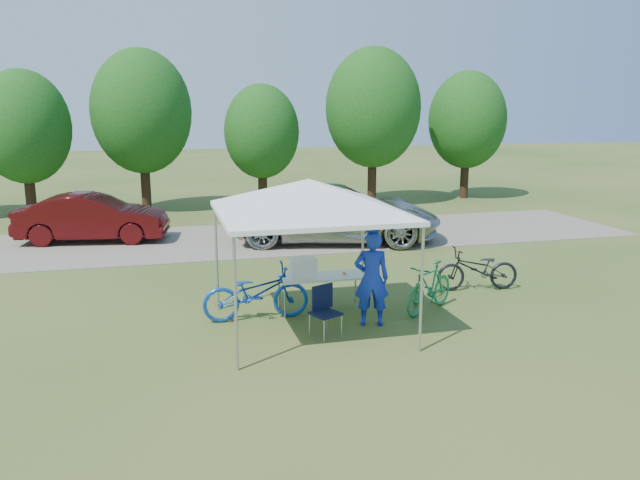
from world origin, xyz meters
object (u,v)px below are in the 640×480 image
object	(u,v)px
cyclist	(372,279)
bike_green	(429,287)
folding_table	(321,278)
bike_dark	(478,269)
folding_chair	(324,306)
minivan	(337,212)
bike_blue	(256,293)
sedan	(93,218)
cooler	(303,267)

from	to	relation	value
cyclist	bike_green	world-z (taller)	cyclist
folding_table	cyclist	xyz separation A→B (m)	(0.66, -1.09, 0.23)
bike_dark	folding_table	bearing A→B (deg)	-75.52
folding_table	bike_green	xyz separation A→B (m)	(2.02, -0.64, -0.16)
folding_chair	minivan	xyz separation A→B (m)	(2.41, 7.50, 0.35)
folding_chair	bike_blue	bearing A→B (deg)	108.57
bike_blue	bike_green	bearing A→B (deg)	-96.02
bike_blue	minivan	bearing A→B (deg)	-27.80
folding_chair	sedan	bearing A→B (deg)	92.05
bike_blue	sedan	world-z (taller)	sedan
folding_table	bike_blue	size ratio (longest dim) A/B	0.85
sedan	folding_table	bearing A→B (deg)	-139.11
folding_table	cooler	distance (m)	0.44
bike_dark	folding_chair	bearing A→B (deg)	-57.95
bike_dark	minivan	bearing A→B (deg)	-157.07
cooler	bike_blue	xyz separation A→B (m)	(-0.97, -0.26, -0.36)
bike_blue	bike_green	world-z (taller)	bike_blue
folding_table	sedan	distance (m)	9.27
folding_table	folding_chair	size ratio (longest dim) A/B	1.92
bike_green	minivan	xyz separation A→B (m)	(0.08, 6.79, 0.38)
bike_green	sedan	xyz separation A→B (m)	(-6.97, 8.47, 0.24)
cyclist	minivan	xyz separation A→B (m)	(1.44, 7.24, -0.02)
minivan	bike_dark	bearing A→B (deg)	-150.59
bike_green	bike_blue	bearing A→B (deg)	-131.85
folding_chair	bike_dark	xyz separation A→B (m)	(3.95, 1.78, -0.04)
folding_chair	bike_green	bearing A→B (deg)	-7.66
folding_table	bike_dark	bearing A→B (deg)	6.66
bike_blue	minivan	distance (m)	7.28
folding_chair	bike_blue	distance (m)	1.51
bike_blue	minivan	world-z (taller)	minivan
bike_green	folding_chair	bearing A→B (deg)	-108.30
folding_table	bike_dark	distance (m)	3.67
folding_table	cooler	world-z (taller)	cooler
folding_table	cooler	size ratio (longest dim) A/B	3.26
bike_dark	minivan	xyz separation A→B (m)	(-1.55, 5.72, 0.39)
folding_table	bike_green	bearing A→B (deg)	-17.53
cooler	sedan	xyz separation A→B (m)	(-4.58, 7.84, -0.16)
sedan	bike_dark	bearing A→B (deg)	-122.16
cooler	cyclist	distance (m)	1.50
folding_table	cyclist	bearing A→B (deg)	-58.76
folding_table	bike_blue	distance (m)	1.37
cooler	bike_green	bearing A→B (deg)	-14.93
minivan	folding_table	bearing A→B (deg)	175.46
cooler	minivan	bearing A→B (deg)	68.11
bike_green	sedan	world-z (taller)	sedan
cooler	cyclist	bearing A→B (deg)	-46.50
minivan	sedan	distance (m)	7.25
cyclist	bike_dark	xyz separation A→B (m)	(2.99, 1.51, -0.41)
sedan	cyclist	bearing A→B (deg)	-139.24
bike_dark	minivan	size ratio (longest dim) A/B	0.30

